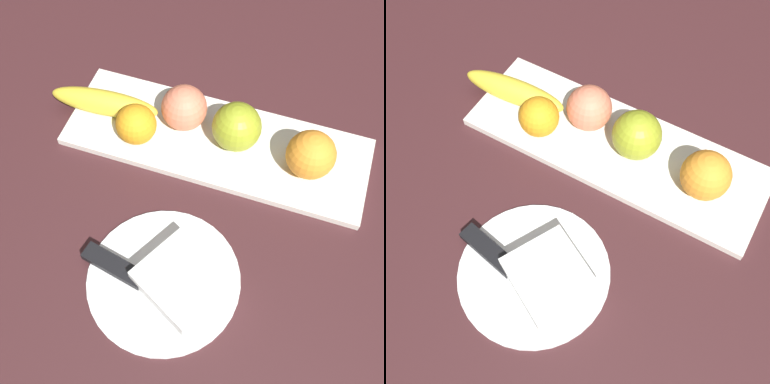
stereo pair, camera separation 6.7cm
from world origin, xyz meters
The scene contains 10 objects.
ground_plane centered at (0.00, 0.00, 0.00)m, with size 2.40×2.40×0.00m, color #3A1C1F.
fruit_tray centered at (-0.01, -0.04, 0.01)m, with size 0.46×0.16×0.01m, color silver.
apple centered at (0.02, -0.03, 0.05)m, with size 0.07×0.07×0.07m, color #93A124.
banana centered at (-0.19, -0.04, 0.03)m, with size 0.17×0.04×0.04m, color yellow.
orange_near_apple centered at (-0.13, -0.07, 0.04)m, with size 0.06×0.06×0.06m, color orange.
orange_near_banana centered at (0.13, -0.05, 0.05)m, with size 0.07×0.07×0.07m, color orange.
peach centered at (-0.07, -0.02, 0.05)m, with size 0.07×0.07×0.07m, color #DE7657.
dinner_plate centered at (-0.01, -0.27, 0.00)m, with size 0.20×0.20×0.01m, color white.
folded_napkin centered at (0.01, -0.27, 0.02)m, with size 0.10×0.09×0.03m, color white.
knife centered at (-0.06, -0.28, 0.01)m, with size 0.18×0.06×0.01m.
Camera 1 is at (0.10, -0.47, 0.62)m, focal length 45.59 mm.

